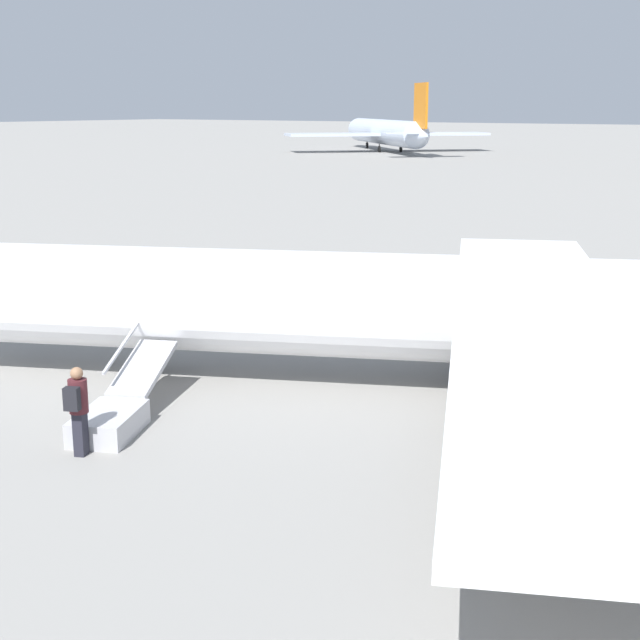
{
  "coord_description": "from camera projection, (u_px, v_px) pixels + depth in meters",
  "views": [
    {
      "loc": [
        -7.89,
        18.58,
        6.48
      ],
      "look_at": [
        3.08,
        2.28,
        1.73
      ],
      "focal_mm": 50.0,
      "sensor_mm": 36.0,
      "label": 1
    }
  ],
  "objects": [
    {
      "name": "boarding_stairs",
      "position": [
        116.0,
        411.0,
        18.28
      ],
      "size": [
        2.6,
        4.07,
        1.65
      ],
      "rotation": [
        0.0,
        0.0,
        -1.14
      ],
      "color": "#B2B2B7",
      "rests_on": "ground"
    },
    {
      "name": "airplane_far_center",
      "position": [
        386.0,
        132.0,
        127.57
      ],
      "size": [
        31.19,
        30.73,
        9.22
      ],
      "rotation": [
        0.0,
        0.0,
        5.51
      ],
      "color": "silver",
      "rests_on": "ground"
    },
    {
      "name": "airplane_main",
      "position": [
        529.0,
        311.0,
        20.18
      ],
      "size": [
        29.21,
        23.03,
        6.53
      ],
      "rotation": [
        0.0,
        0.0,
        0.43
      ],
      "color": "white",
      "rests_on": "ground"
    },
    {
      "name": "ground_plane",
      "position": [
        484.0,
        390.0,
        20.79
      ],
      "size": [
        600.0,
        600.0,
        0.0
      ],
      "primitive_type": "plane",
      "color": "gray"
    },
    {
      "name": "passenger",
      "position": [
        78.0,
        405.0,
        16.7
      ],
      "size": [
        0.46,
        0.57,
        1.74
      ],
      "rotation": [
        0.0,
        0.0,
        -1.14
      ],
      "color": "#23232D",
      "rests_on": "ground"
    }
  ]
}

